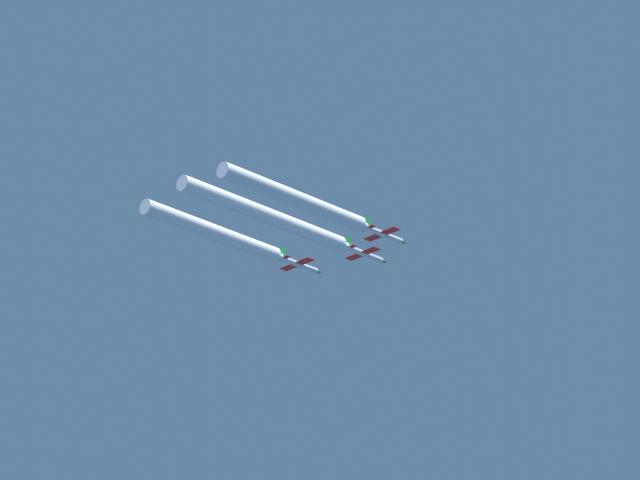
# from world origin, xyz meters

# --- Properties ---
(jet_lead) EXTENTS (8.05, 11.72, 2.82)m
(jet_lead) POSITION_xyz_m (-0.32, 7.16, 174.99)
(jet_lead) COLOR silver
(jet_left_wingman) EXTENTS (8.05, 11.72, 2.82)m
(jet_left_wingman) POSITION_xyz_m (-11.19, -0.26, 173.80)
(jet_left_wingman) COLOR silver
(jet_right_wingman) EXTENTS (8.05, 11.72, 2.82)m
(jet_right_wingman) POSITION_xyz_m (11.38, 0.43, 173.51)
(jet_right_wingman) COLOR silver
(smoke_trail_lead) EXTENTS (3.14, 42.60, 3.14)m
(smoke_trail_lead) POSITION_xyz_m (-0.32, -19.51, 174.96)
(smoke_trail_lead) COLOR white
(smoke_trail_left_wingman) EXTENTS (3.14, 34.75, 3.14)m
(smoke_trail_left_wingman) POSITION_xyz_m (-11.19, -23.01, 173.77)
(smoke_trail_left_wingman) COLOR white
(smoke_trail_right_wingman) EXTENTS (3.14, 36.49, 3.14)m
(smoke_trail_right_wingman) POSITION_xyz_m (11.38, -23.19, 173.48)
(smoke_trail_right_wingman) COLOR white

